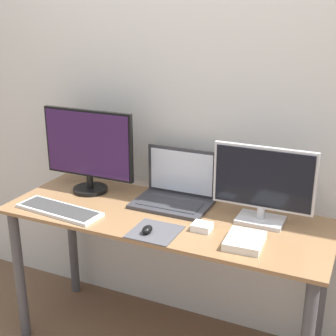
{
  "coord_description": "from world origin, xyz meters",
  "views": [
    {
      "loc": [
        0.86,
        -1.56,
        1.7
      ],
      "look_at": [
        -0.0,
        0.34,
        0.98
      ],
      "focal_mm": 50.0,
      "sensor_mm": 36.0,
      "label": 1
    }
  ],
  "objects_px": {
    "monitor_left": "(88,149)",
    "laptop": "(176,190)",
    "keyboard": "(59,210)",
    "book": "(245,241)",
    "power_brick": "(202,227)",
    "mouse": "(147,230)",
    "monitor_right": "(263,184)"
  },
  "relations": [
    {
      "from": "monitor_left",
      "to": "laptop",
      "type": "relative_size",
      "value": 1.37
    },
    {
      "from": "laptop",
      "to": "keyboard",
      "type": "height_order",
      "value": "laptop"
    },
    {
      "from": "book",
      "to": "power_brick",
      "type": "distance_m",
      "value": 0.21
    },
    {
      "from": "mouse",
      "to": "power_brick",
      "type": "relative_size",
      "value": 0.77
    },
    {
      "from": "monitor_left",
      "to": "laptop",
      "type": "distance_m",
      "value": 0.51
    },
    {
      "from": "keyboard",
      "to": "laptop",
      "type": "bearing_deg",
      "value": 36.26
    },
    {
      "from": "monitor_left",
      "to": "monitor_right",
      "type": "distance_m",
      "value": 0.93
    },
    {
      "from": "monitor_left",
      "to": "mouse",
      "type": "bearing_deg",
      "value": -32.6
    },
    {
      "from": "monitor_left",
      "to": "monitor_right",
      "type": "bearing_deg",
      "value": -0.0
    },
    {
      "from": "monitor_right",
      "to": "power_brick",
      "type": "distance_m",
      "value": 0.33
    },
    {
      "from": "laptop",
      "to": "power_brick",
      "type": "height_order",
      "value": "laptop"
    },
    {
      "from": "monitor_left",
      "to": "book",
      "type": "relative_size",
      "value": 2.74
    },
    {
      "from": "book",
      "to": "keyboard",
      "type": "bearing_deg",
      "value": -176.96
    },
    {
      "from": "book",
      "to": "power_brick",
      "type": "height_order",
      "value": "book"
    },
    {
      "from": "monitor_left",
      "to": "monitor_right",
      "type": "height_order",
      "value": "monitor_left"
    },
    {
      "from": "monitor_left",
      "to": "book",
      "type": "distance_m",
      "value": 0.98
    },
    {
      "from": "monitor_left",
      "to": "laptop",
      "type": "xyz_separation_m",
      "value": [
        0.48,
        0.05,
        -0.17
      ]
    },
    {
      "from": "mouse",
      "to": "laptop",
      "type": "bearing_deg",
      "value": 94.5
    },
    {
      "from": "monitor_left",
      "to": "power_brick",
      "type": "bearing_deg",
      "value": -15.07
    },
    {
      "from": "monitor_right",
      "to": "laptop",
      "type": "xyz_separation_m",
      "value": [
        -0.45,
        0.05,
        -0.12
      ]
    },
    {
      "from": "monitor_right",
      "to": "keyboard",
      "type": "distance_m",
      "value": 0.98
    },
    {
      "from": "laptop",
      "to": "keyboard",
      "type": "distance_m",
      "value": 0.58
    },
    {
      "from": "keyboard",
      "to": "book",
      "type": "height_order",
      "value": "book"
    },
    {
      "from": "book",
      "to": "monitor_left",
      "type": "bearing_deg",
      "value": 165.23
    },
    {
      "from": "keyboard",
      "to": "mouse",
      "type": "relative_size",
      "value": 6.96
    },
    {
      "from": "laptop",
      "to": "power_brick",
      "type": "bearing_deg",
      "value": -45.98
    },
    {
      "from": "mouse",
      "to": "keyboard",
      "type": "bearing_deg",
      "value": 176.1
    },
    {
      "from": "laptop",
      "to": "monitor_right",
      "type": "bearing_deg",
      "value": -6.41
    },
    {
      "from": "monitor_left",
      "to": "book",
      "type": "bearing_deg",
      "value": -14.77
    },
    {
      "from": "monitor_left",
      "to": "monitor_right",
      "type": "xyz_separation_m",
      "value": [
        0.93,
        -0.0,
        -0.05
      ]
    },
    {
      "from": "keyboard",
      "to": "book",
      "type": "distance_m",
      "value": 0.91
    },
    {
      "from": "monitor_right",
      "to": "keyboard",
      "type": "xyz_separation_m",
      "value": [
        -0.91,
        -0.29,
        -0.18
      ]
    }
  ]
}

